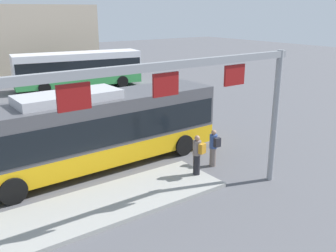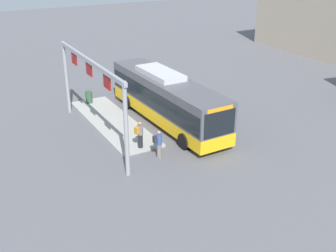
{
  "view_description": "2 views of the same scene",
  "coord_description": "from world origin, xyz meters",
  "px_view_note": "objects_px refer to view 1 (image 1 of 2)",
  "views": [
    {
      "loc": [
        -6.28,
        -14.23,
        6.61
      ],
      "look_at": [
        2.85,
        -1.63,
        1.8
      ],
      "focal_mm": 40.31,
      "sensor_mm": 36.0,
      "label": 1
    },
    {
      "loc": [
        23.16,
        -12.88,
        11.28
      ],
      "look_at": [
        3.14,
        -1.66,
        1.23
      ],
      "focal_mm": 44.47,
      "sensor_mm": 36.0,
      "label": 2
    }
  ],
  "objects_px": {
    "bus_main": "(91,128)",
    "bus_background_left": "(78,68)",
    "person_boarding": "(197,154)",
    "person_waiting_near": "(214,147)"
  },
  "relations": [
    {
      "from": "bus_main",
      "to": "bus_background_left",
      "type": "height_order",
      "value": "bus_main"
    },
    {
      "from": "person_boarding",
      "to": "bus_background_left",
      "type": "bearing_deg",
      "value": -22.71
    },
    {
      "from": "person_waiting_near",
      "to": "bus_main",
      "type": "bearing_deg",
      "value": 59.46
    },
    {
      "from": "bus_main",
      "to": "person_waiting_near",
      "type": "bearing_deg",
      "value": -35.3
    },
    {
      "from": "bus_main",
      "to": "person_waiting_near",
      "type": "relative_size",
      "value": 7.11
    },
    {
      "from": "person_boarding",
      "to": "bus_main",
      "type": "bearing_deg",
      "value": 28.1
    },
    {
      "from": "person_waiting_near",
      "to": "person_boarding",
      "type": "bearing_deg",
      "value": 114.47
    },
    {
      "from": "bus_background_left",
      "to": "person_boarding",
      "type": "height_order",
      "value": "bus_background_left"
    },
    {
      "from": "bus_main",
      "to": "bus_background_left",
      "type": "relative_size",
      "value": 1.08
    },
    {
      "from": "bus_background_left",
      "to": "person_waiting_near",
      "type": "relative_size",
      "value": 6.57
    }
  ]
}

